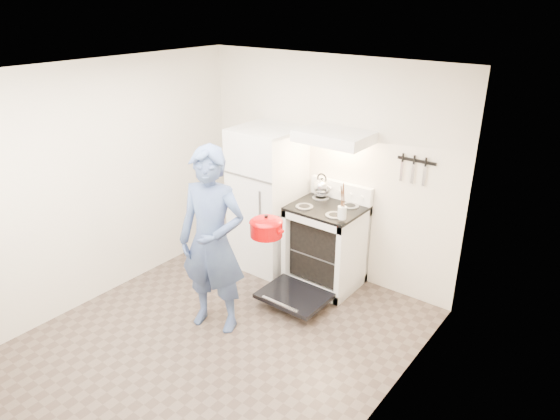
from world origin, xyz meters
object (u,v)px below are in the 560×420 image
at_px(tea_kettle, 322,185).
at_px(person, 212,242).
at_px(stove_body, 326,247).
at_px(dutch_oven, 266,229).
at_px(refrigerator, 267,199).

height_order(tea_kettle, person, person).
height_order(stove_body, dutch_oven, dutch_oven).
bearing_deg(dutch_oven, person, -129.66).
distance_m(refrigerator, person, 1.35).
bearing_deg(tea_kettle, refrigerator, -158.86).
distance_m(stove_body, dutch_oven, 1.07).
height_order(stove_body, person, person).
relative_size(person, dutch_oven, 4.82).
xyz_separation_m(stove_body, person, (-0.44, -1.32, 0.46)).
distance_m(tea_kettle, person, 1.55).
relative_size(refrigerator, tea_kettle, 6.15).
height_order(stove_body, tea_kettle, tea_kettle).
distance_m(tea_kettle, dutch_oven, 1.13).
bearing_deg(tea_kettle, stove_body, -44.29).
bearing_deg(tea_kettle, dutch_oven, -84.67).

